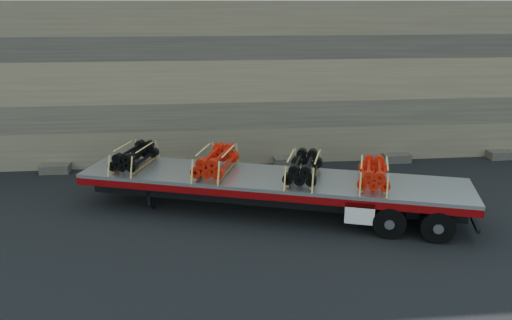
# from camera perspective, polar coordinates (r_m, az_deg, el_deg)

# --- Properties ---
(ground) EXTENTS (120.00, 120.00, 0.00)m
(ground) POSITION_cam_1_polar(r_m,az_deg,el_deg) (17.65, -0.34, -5.51)
(ground) COLOR black
(ground) RESTS_ON ground
(rock_wall) EXTENTS (44.00, 3.00, 7.00)m
(rock_wall) POSITION_cam_1_polar(r_m,az_deg,el_deg) (22.98, -1.92, 9.00)
(rock_wall) COLOR #7A6B54
(rock_wall) RESTS_ON ground
(trailer) EXTENTS (13.19, 6.49, 1.31)m
(trailer) POSITION_cam_1_polar(r_m,az_deg,el_deg) (17.08, 1.66, -3.96)
(trailer) COLOR #B4B7BC
(trailer) RESTS_ON ground
(bundle_front) EXTENTS (1.59, 2.23, 0.71)m
(bundle_front) POSITION_cam_1_polar(r_m,az_deg,el_deg) (18.27, -13.72, 0.34)
(bundle_front) COLOR black
(bundle_front) RESTS_ON trailer
(bundle_midfront) EXTENTS (1.72, 2.42, 0.77)m
(bundle_midfront) POSITION_cam_1_polar(r_m,az_deg,el_deg) (17.17, -4.60, -0.20)
(bundle_midfront) COLOR red
(bundle_midfront) RESTS_ON trailer
(bundle_midrear) EXTENTS (1.68, 2.35, 0.75)m
(bundle_midrear) POSITION_cam_1_polar(r_m,az_deg,el_deg) (16.57, 5.45, -0.93)
(bundle_midrear) COLOR black
(bundle_midrear) RESTS_ON trailer
(bundle_rear) EXTENTS (1.55, 2.17, 0.69)m
(bundle_rear) POSITION_cam_1_polar(r_m,az_deg,el_deg) (16.48, 13.30, -1.55)
(bundle_rear) COLOR red
(bundle_rear) RESTS_ON trailer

